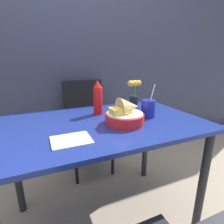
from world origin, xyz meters
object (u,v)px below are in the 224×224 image
chair_far_window (86,118)px  ketchup_bottle (98,98)px  drink_cup (148,109)px  flower_vase (134,94)px  food_basket (126,114)px

chair_far_window → ketchup_bottle: 0.67m
ketchup_bottle → drink_cup: ketchup_bottle is taller
chair_far_window → flower_vase: (0.23, -0.56, 0.33)m
food_basket → flower_vase: size_ratio=1.05×
food_basket → ketchup_bottle: 0.26m
food_basket → ketchup_bottle: ketchup_bottle is taller
drink_cup → flower_vase: 0.22m
chair_far_window → ketchup_bottle: (-0.06, -0.58, 0.33)m
flower_vase → food_basket: bearing=-127.8°
food_basket → chair_far_window: bearing=91.9°
chair_far_window → food_basket: bearing=-88.1°
food_basket → flower_vase: 0.34m
food_basket → ketchup_bottle: (-0.09, 0.24, 0.05)m
drink_cup → chair_far_window: bearing=105.9°
food_basket → ketchup_bottle: size_ratio=0.97×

